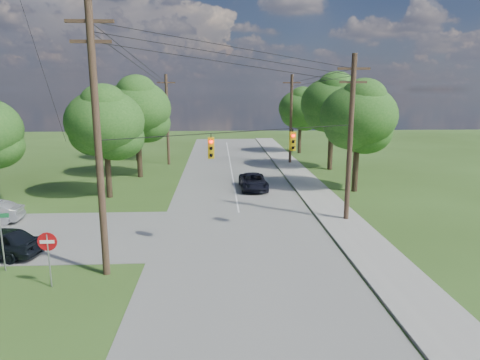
{
  "coord_description": "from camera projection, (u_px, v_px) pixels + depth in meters",
  "views": [
    {
      "loc": [
        0.6,
        -18.35,
        8.36
      ],
      "look_at": [
        1.82,
        5.0,
        3.4
      ],
      "focal_mm": 32.0,
      "sensor_mm": 36.0,
      "label": 1
    }
  ],
  "objects": [
    {
      "name": "power_lines",
      "position": [
        230.0,
        78.0,
        29.08
      ],
      "size": [
        13.93,
        29.62,
        4.93
      ],
      "color": "black",
      "rests_on": "ground"
    },
    {
      "name": "car_main_north",
      "position": [
        253.0,
        182.0,
        36.28
      ],
      "size": [
        2.36,
        4.85,
        1.33
      ],
      "primitive_type": "imported",
      "rotation": [
        0.0,
        0.0,
        0.03
      ],
      "color": "black",
      "rests_on": "main_road"
    },
    {
      "name": "pole_north_w",
      "position": [
        167.0,
        119.0,
        47.61
      ],
      "size": [
        2.0,
        0.32,
        10.0
      ],
      "color": "#4E3928",
      "rests_on": "ground"
    },
    {
      "name": "do_not_enter_sign",
      "position": [
        48.0,
        248.0,
        18.12
      ],
      "size": [
        0.82,
        0.08,
        2.47
      ],
      "rotation": [
        0.0,
        0.0,
        0.02
      ],
      "color": "#949799",
      "rests_on": "ground"
    },
    {
      "name": "tree_e_far",
      "position": [
        301.0,
        108.0,
        56.1
      ],
      "size": [
        5.8,
        5.8,
        8.32
      ],
      "color": "#3D2E1E",
      "rests_on": "ground"
    },
    {
      "name": "tree_w_mid",
      "position": [
        137.0,
        109.0,
        40.37
      ],
      "size": [
        6.4,
        6.4,
        9.22
      ],
      "color": "#3D2E1E",
      "rests_on": "ground"
    },
    {
      "name": "pole_north_e",
      "position": [
        291.0,
        119.0,
        48.32
      ],
      "size": [
        2.0,
        0.32,
        10.0
      ],
      "color": "#4E3928",
      "rests_on": "ground"
    },
    {
      "name": "tree_e_mid",
      "position": [
        332.0,
        104.0,
        44.23
      ],
      "size": [
        6.6,
        6.6,
        9.64
      ],
      "color": "#3D2E1E",
      "rests_on": "ground"
    },
    {
      "name": "tree_w_far",
      "position": [
        136.0,
        108.0,
        50.11
      ],
      "size": [
        6.0,
        6.0,
        8.73
      ],
      "color": "#3D2E1E",
      "rests_on": "ground"
    },
    {
      "name": "sidewalk_east",
      "position": [
        358.0,
        235.0,
        24.94
      ],
      "size": [
        2.6,
        100.0,
        0.12
      ],
      "primitive_type": "cube",
      "color": "#A3A199",
      "rests_on": "ground"
    },
    {
      "name": "street_name_sign",
      "position": [
        1.0,
        235.0,
        19.75
      ],
      "size": [
        0.83,
        0.19,
        2.81
      ],
      "rotation": [
        0.0,
        0.0,
        0.19
      ],
      "color": "#949799",
      "rests_on": "ground"
    },
    {
      "name": "tree_e_near",
      "position": [
        358.0,
        116.0,
        34.57
      ],
      "size": [
        6.2,
        6.2,
        8.81
      ],
      "color": "#3D2E1E",
      "rests_on": "ground"
    },
    {
      "name": "tree_w_near",
      "position": [
        105.0,
        122.0,
        32.64
      ],
      "size": [
        6.0,
        6.0,
        8.4
      ],
      "color": "#3D2E1E",
      "rests_on": "ground"
    },
    {
      "name": "main_road",
      "position": [
        243.0,
        237.0,
        24.61
      ],
      "size": [
        10.0,
        100.0,
        0.03
      ],
      "primitive_type": "cube",
      "color": "gray",
      "rests_on": "ground"
    },
    {
      "name": "traffic_signals",
      "position": [
        254.0,
        144.0,
        22.94
      ],
      "size": [
        4.91,
        3.27,
        1.05
      ],
      "color": "yellow",
      "rests_on": "ground"
    },
    {
      "name": "pole_sw",
      "position": [
        98.0,
        140.0,
        18.49
      ],
      "size": [
        2.0,
        0.32,
        12.0
      ],
      "color": "#4E3928",
      "rests_on": "ground"
    },
    {
      "name": "pole_ne",
      "position": [
        350.0,
        137.0,
        26.76
      ],
      "size": [
        2.0,
        0.32,
        10.5
      ],
      "color": "#4E3928",
      "rests_on": "ground"
    },
    {
      "name": "ground",
      "position": [
        206.0,
        275.0,
        19.63
      ],
      "size": [
        140.0,
        140.0,
        0.0
      ],
      "primitive_type": "plane",
      "color": "#314C19",
      "rests_on": "ground"
    }
  ]
}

